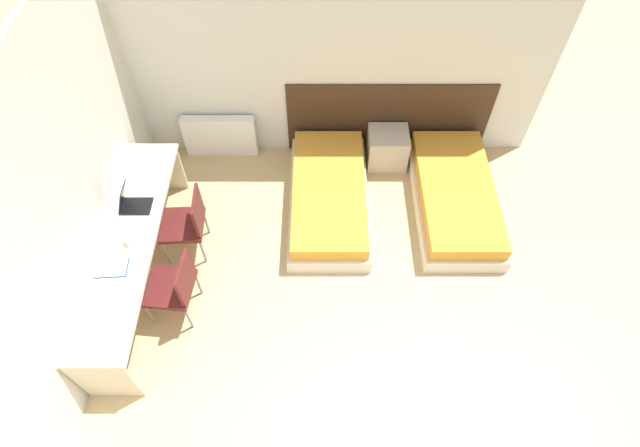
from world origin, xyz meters
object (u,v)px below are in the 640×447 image
Objects in this scene: chair_near_laptop at (188,221)px; chair_near_notebook at (176,285)px; bed_near_door at (456,197)px; nightstand at (389,148)px; bed_near_window at (330,196)px; laptop at (133,202)px.

chair_near_laptop is 1.00× the size of chair_near_notebook.
nightstand is at bearing 135.37° from bed_near_door.
chair_near_notebook reaches higher than bed_near_door.
nightstand is 0.57× the size of chair_near_notebook.
bed_near_window is 1.63m from chair_near_laptop.
bed_near_door is 3.03m from chair_near_laptop.
chair_near_laptop is 0.58m from laptop.
laptop is (-2.71, -1.31, 0.55)m from nightstand.
chair_near_laptop is at bearing 95.69° from chair_near_notebook.
bed_near_door is at bearing 8.75° from chair_near_laptop.
nightstand reaches higher than bed_near_door.
bed_near_door is 3.87× the size of nightstand.
chair_near_laptop reaches higher than bed_near_window.
bed_near_door is at bearing 30.28° from chair_near_notebook.
chair_near_notebook is 0.96m from laptop.
chair_near_notebook is at bearing -155.43° from bed_near_door.
nightstand is at bearing 28.05° from chair_near_laptop.
bed_near_window is 2.04m from chair_near_notebook.
chair_near_notebook is (-0.00, -0.76, 0.00)m from chair_near_laptop.
bed_near_window is 2.15m from laptop.
bed_near_window is 1.03m from nightstand.
chair_near_notebook is (-2.22, -2.08, 0.24)m from nightstand.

